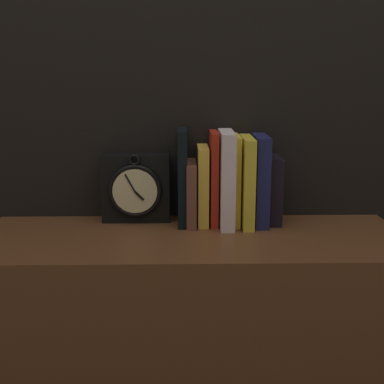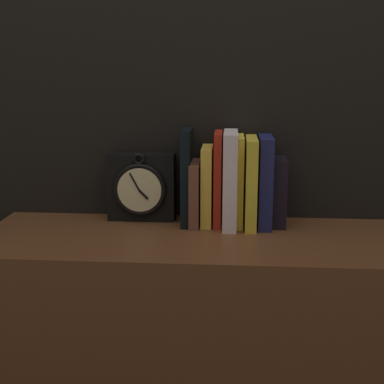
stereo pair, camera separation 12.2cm
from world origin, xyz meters
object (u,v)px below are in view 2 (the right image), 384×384
clock (142,187)px  book_slot1_brown (196,193)px  book_slot3_red (218,179)px  book_slot4_white (230,180)px  book_slot0_black (187,177)px  book_slot7_navy (265,182)px  book_slot2_yellow (207,186)px  book_slot8_black (278,192)px  book_slot5_yellow (240,181)px  book_slot6_yellow (251,183)px

clock → book_slot1_brown: bearing=-11.3°
book_slot3_red → book_slot4_white: book_slot4_white is taller
book_slot0_black → book_slot7_navy: bearing=-1.6°
book_slot1_brown → book_slot2_yellow: book_slot2_yellow is taller
book_slot4_white → book_slot8_black: (0.13, 0.02, -0.04)m
book_slot5_yellow → book_slot7_navy: (0.07, -0.01, -0.00)m
clock → book_slot4_white: 0.25m
book_slot3_red → book_slot8_black: size_ratio=1.38×
book_slot1_brown → book_slot8_black: size_ratio=0.94×
book_slot3_red → book_slot6_yellow: (0.09, -0.01, -0.01)m
book_slot1_brown → book_slot3_red: size_ratio=0.68×
book_slot4_white → book_slot7_navy: book_slot4_white is taller
book_slot2_yellow → book_slot0_black: bearing=-178.3°
book_slot6_yellow → book_slot7_navy: size_ratio=0.99×
book_slot0_black → book_slot2_yellow: 0.06m
clock → book_slot8_black: clock is taller
book_slot3_red → book_slot4_white: size_ratio=0.99×
book_slot1_brown → book_slot3_red: 0.07m
book_slot5_yellow → book_slot7_navy: size_ratio=1.00×
book_slot3_red → book_slot5_yellow: book_slot3_red is taller
clock → book_slot8_black: bearing=-3.0°
book_slot2_yellow → book_slot4_white: book_slot4_white is taller
book_slot7_navy → book_slot0_black: bearing=178.4°
book_slot0_black → book_slot2_yellow: book_slot0_black is taller
book_slot2_yellow → book_slot3_red: size_ratio=0.84×
book_slot1_brown → book_slot8_black: bearing=2.9°
book_slot7_navy → book_slot5_yellow: bearing=175.2°
book_slot2_yellow → book_slot3_red: book_slot3_red is taller
book_slot8_black → book_slot0_black: bearing=-178.4°
clock → book_slot5_yellow: size_ratio=0.80×
book_slot6_yellow → book_slot8_black: size_ratio=1.31×
book_slot3_red → book_slot4_white: 0.04m
book_slot1_brown → book_slot2_yellow: (0.03, 0.01, 0.02)m
book_slot5_yellow → book_slot6_yellow: 0.03m
book_slot5_yellow → book_slot8_black: size_ratio=1.33×
book_slot0_black → book_slot1_brown: size_ratio=1.51×
book_slot5_yellow → book_slot6_yellow: (0.03, -0.01, -0.00)m
book_slot6_yellow → book_slot8_black: bearing=15.3°
book_slot5_yellow → book_slot0_black: bearing=179.9°
clock → book_slot1_brown: 0.16m
book_slot0_black → book_slot5_yellow: 0.14m
book_slot7_navy → book_slot8_black: 0.05m
book_slot0_black → book_slot4_white: size_ratio=1.01×
book_slot6_yellow → book_slot7_navy: 0.04m
book_slot2_yellow → book_slot8_black: bearing=1.5°
clock → book_slot5_yellow: (0.27, -0.03, 0.03)m
book_slot0_black → book_slot3_red: book_slot0_black is taller
clock → book_slot0_black: 0.14m
book_slot4_white → book_slot5_yellow: book_slot4_white is taller
clock → book_slot5_yellow: book_slot5_yellow is taller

